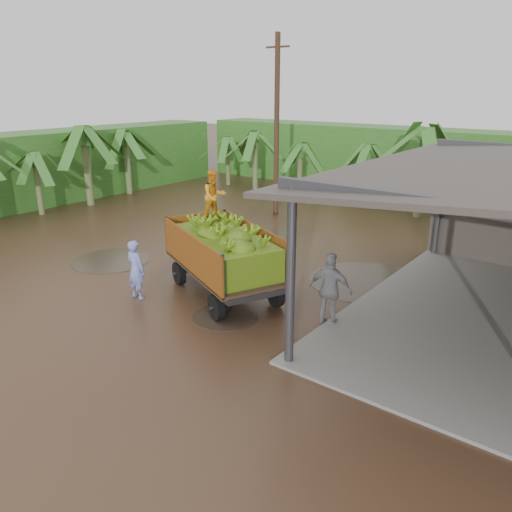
{
  "coord_description": "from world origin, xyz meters",
  "views": [
    {
      "loc": [
        10.63,
        -11.82,
        5.83
      ],
      "look_at": [
        2.43,
        -1.15,
        1.22
      ],
      "focal_mm": 35.0,
      "sensor_mm": 36.0,
      "label": 1
    }
  ],
  "objects_px": {
    "banana_trailer": "(224,252)",
    "man_blue": "(136,270)",
    "man_grey": "(330,290)",
    "utility_pole": "(277,127)"
  },
  "relations": [
    {
      "from": "man_blue",
      "to": "man_grey",
      "type": "xyz_separation_m",
      "value": [
        5.24,
        1.87,
        0.1
      ]
    },
    {
      "from": "man_blue",
      "to": "man_grey",
      "type": "distance_m",
      "value": 5.56
    },
    {
      "from": "man_blue",
      "to": "man_grey",
      "type": "height_order",
      "value": "man_grey"
    },
    {
      "from": "man_blue",
      "to": "utility_pole",
      "type": "height_order",
      "value": "utility_pole"
    },
    {
      "from": "man_blue",
      "to": "man_grey",
      "type": "relative_size",
      "value": 0.9
    },
    {
      "from": "banana_trailer",
      "to": "man_blue",
      "type": "height_order",
      "value": "banana_trailer"
    },
    {
      "from": "man_grey",
      "to": "utility_pole",
      "type": "height_order",
      "value": "utility_pole"
    },
    {
      "from": "banana_trailer",
      "to": "man_blue",
      "type": "xyz_separation_m",
      "value": [
        -1.82,
        -1.73,
        -0.44
      ]
    },
    {
      "from": "utility_pole",
      "to": "banana_trailer",
      "type": "bearing_deg",
      "value": -63.33
    },
    {
      "from": "man_grey",
      "to": "utility_pole",
      "type": "relative_size",
      "value": 0.24
    }
  ]
}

